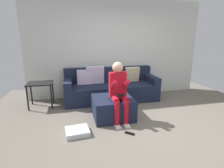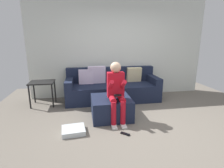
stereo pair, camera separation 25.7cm
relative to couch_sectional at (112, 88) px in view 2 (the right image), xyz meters
The scene contains 8 objects.
ground_plane 1.79m from the couch_sectional, 80.54° to the right, with size 6.60×6.60×0.00m, color #6B6359.
wall_back 1.17m from the couch_sectional, 56.53° to the left, with size 5.07×0.10×2.74m, color silver.
couch_sectional is the anchor object (origin of this frame).
ottoman 1.17m from the couch_sectional, 100.28° to the right, with size 0.82×0.80×0.44m, color #192138.
person_seated 1.39m from the couch_sectional, 95.69° to the right, with size 0.34×0.59×1.21m.
storage_bin 1.98m from the couch_sectional, 120.25° to the right, with size 0.41×0.37×0.09m, color silver.
side_table 1.82m from the couch_sectional, behind, with size 0.59×0.49×0.61m.
remote_near_ottoman 1.94m from the couch_sectional, 92.36° to the right, with size 0.17×0.05×0.02m, color black.
Camera 2 is at (-1.06, -2.90, 1.65)m, focal length 28.19 mm.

